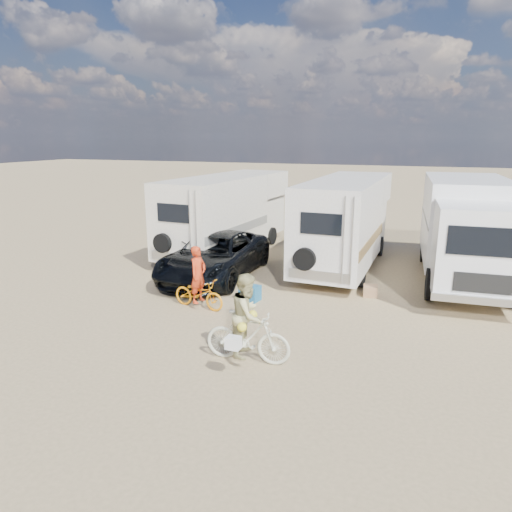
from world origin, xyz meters
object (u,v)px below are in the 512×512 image
at_px(box_truck, 467,232).
at_px(dark_suv, 215,256).
at_px(bike_woman, 248,337).
at_px(rider_man, 198,281).
at_px(rv_left, 227,215).
at_px(crate, 370,291).
at_px(rider_woman, 248,323).
at_px(cooler, 250,293).
at_px(bike_man, 199,294).
at_px(rv_main, 345,224).

xyz_separation_m(box_truck, dark_suv, (-7.82, -2.41, -0.90)).
distance_m(bike_woman, rider_man, 3.50).
xyz_separation_m(rv_left, crate, (6.20, -3.42, -1.39)).
bearing_deg(rider_man, bike_woman, -126.63).
xyz_separation_m(rv_left, rider_man, (1.87, -6.11, -0.77)).
bearing_deg(rider_woman, cooler, 17.72).
height_order(dark_suv, crate, dark_suv).
bearing_deg(bike_man, bike_woman, -126.63).
height_order(dark_suv, bike_woman, dark_suv).
bearing_deg(bike_woman, bike_man, 41.54).
xyz_separation_m(rv_left, bike_woman, (4.31, -8.60, -1.00)).
relative_size(dark_suv, cooler, 9.55).
relative_size(rv_main, cooler, 12.92).
distance_m(rv_main, dark_suv, 4.85).
height_order(rv_main, cooler, rv_main).
distance_m(rider_man, crate, 5.14).
distance_m(rider_man, rider_woman, 3.49).
bearing_deg(box_truck, rv_main, 170.70).
relative_size(dark_suv, bike_man, 3.36).
bearing_deg(cooler, crate, 35.69).
bearing_deg(dark_suv, rider_woman, -60.24).
height_order(box_truck, dark_suv, box_truck).
relative_size(box_truck, bike_woman, 3.99).
bearing_deg(rv_left, bike_woman, -58.85).
distance_m(box_truck, cooler, 7.33).
height_order(box_truck, bike_man, box_truck).
xyz_separation_m(rv_main, crate, (1.34, -2.96, -1.43)).
bearing_deg(bike_man, dark_suv, 25.70).
relative_size(bike_woman, crate, 4.58).
bearing_deg(rv_main, cooler, -111.20).
bearing_deg(rider_man, bike_man, 0.00).
xyz_separation_m(dark_suv, bike_man, (0.86, -2.84, -0.33)).
distance_m(rv_main, bike_woman, 8.23).
xyz_separation_m(box_truck, rider_woman, (-4.52, -7.73, -0.77)).
distance_m(dark_suv, rider_woman, 6.27).
distance_m(dark_suv, bike_woman, 6.27).
bearing_deg(rider_woman, rv_left, 23.72).
xyz_separation_m(rv_main, rv_left, (-4.86, 0.46, -0.04)).
relative_size(rv_main, crate, 17.81).
distance_m(rv_main, rider_man, 6.45).
xyz_separation_m(bike_woman, rider_woman, (0.00, 0.00, 0.32)).
height_order(box_truck, cooler, box_truck).
height_order(rv_main, crate, rv_main).
height_order(dark_suv, rider_woman, rider_woman).
bearing_deg(cooler, bike_man, -126.20).
distance_m(box_truck, crate, 3.96).
bearing_deg(cooler, rider_woman, -60.12).
relative_size(bike_woman, rider_man, 1.18).
distance_m(rider_woman, cooler, 3.87).
xyz_separation_m(rv_left, dark_suv, (1.01, -3.27, -0.81)).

